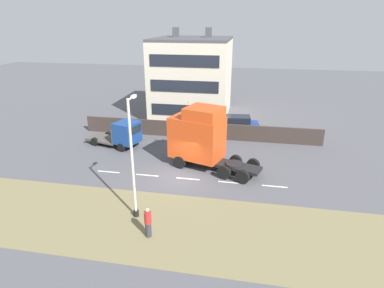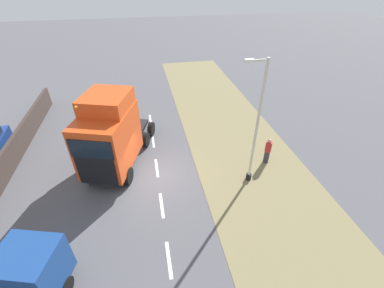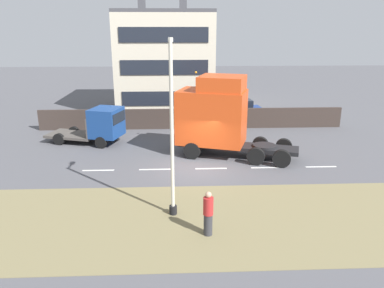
# 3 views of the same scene
# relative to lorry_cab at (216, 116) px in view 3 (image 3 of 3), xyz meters

# --- Properties ---
(ground_plane) EXTENTS (120.00, 120.00, 0.00)m
(ground_plane) POSITION_rel_lorry_cab_xyz_m (-2.47, 1.19, -2.50)
(ground_plane) COLOR #515156
(ground_plane) RESTS_ON ground
(grass_verge) EXTENTS (7.00, 44.00, 0.01)m
(grass_verge) POSITION_rel_lorry_cab_xyz_m (-8.47, 1.19, -2.50)
(grass_verge) COLOR olive
(grass_verge) RESTS_ON ground
(lane_markings) EXTENTS (0.16, 14.60, 0.00)m
(lane_markings) POSITION_rel_lorry_cab_xyz_m (-2.47, 0.49, -2.50)
(lane_markings) COLOR white
(lane_markings) RESTS_ON ground
(boundary_wall) EXTENTS (0.25, 24.00, 1.60)m
(boundary_wall) POSITION_rel_lorry_cab_xyz_m (6.53, 1.19, -1.70)
(boundary_wall) COLOR #382D28
(boundary_wall) RESTS_ON ground
(building_block) EXTENTS (9.69, 8.82, 10.34)m
(building_block) POSITION_rel_lorry_cab_xyz_m (14.93, 3.40, 2.12)
(building_block) COLOR beige
(building_block) RESTS_ON ground
(lorry_cab) EXTENTS (4.69, 7.63, 5.12)m
(lorry_cab) POSITION_rel_lorry_cab_xyz_m (0.00, 0.00, 0.00)
(lorry_cab) COLOR black
(lorry_cab) RESTS_ON ground
(flatbed_truck) EXTENTS (3.52, 5.66, 2.52)m
(flatbed_truck) POSITION_rel_lorry_cab_xyz_m (2.70, 7.66, -1.17)
(flatbed_truck) COLOR navy
(flatbed_truck) RESTS_ON ground
(parked_car) EXTENTS (2.37, 4.72, 1.96)m
(parked_car) POSITION_rel_lorry_cab_xyz_m (8.33, -2.52, -1.54)
(parked_car) COLOR navy
(parked_car) RESTS_ON ground
(lamp_post) EXTENTS (1.28, 0.33, 7.36)m
(lamp_post) POSITION_rel_lorry_cab_xyz_m (-7.80, 2.65, 0.89)
(lamp_post) COLOR black
(lamp_post) RESTS_ON ground
(pedestrian) EXTENTS (0.39, 0.39, 1.82)m
(pedestrian) POSITION_rel_lorry_cab_xyz_m (-9.62, 1.29, -1.60)
(pedestrian) COLOR #333338
(pedestrian) RESTS_ON ground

